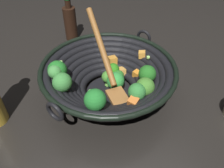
# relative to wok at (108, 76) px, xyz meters

# --- Properties ---
(ground_plane) EXTENTS (4.00, 4.00, 0.00)m
(ground_plane) POSITION_rel_wok_xyz_m (0.00, -0.00, -0.07)
(ground_plane) COLOR black
(wok) EXTENTS (0.40, 0.40, 0.22)m
(wok) POSITION_rel_wok_xyz_m (0.00, 0.00, 0.00)
(wok) COLOR black
(wok) RESTS_ON ground
(soy_sauce_bottle) EXTENTS (0.05, 0.05, 0.19)m
(soy_sauce_bottle) POSITION_rel_wok_xyz_m (0.37, 0.12, 0.00)
(soy_sauce_bottle) COLOR black
(soy_sauce_bottle) RESTS_ON ground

